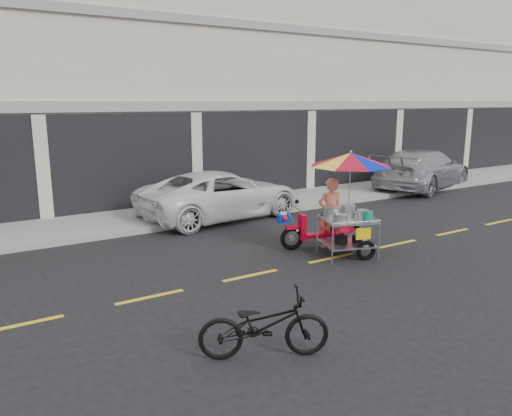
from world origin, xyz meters
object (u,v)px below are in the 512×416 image
silver_pickup (422,169)px  food_vendor_rig (342,189)px  near_bicycle (264,325)px  white_pickup (222,194)px

silver_pickup → food_vendor_rig: 9.20m
silver_pickup → near_bicycle: silver_pickup is taller
white_pickup → food_vendor_rig: bearing=-178.2°
white_pickup → near_bicycle: white_pickup is taller
white_pickup → silver_pickup: (8.61, 0.15, 0.08)m
white_pickup → near_bicycle: size_ratio=2.84×
near_bicycle → food_vendor_rig: bearing=-27.1°
silver_pickup → near_bicycle: 14.02m
silver_pickup → food_vendor_rig: food_vendor_rig is taller
food_vendor_rig → white_pickup: bearing=115.8°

